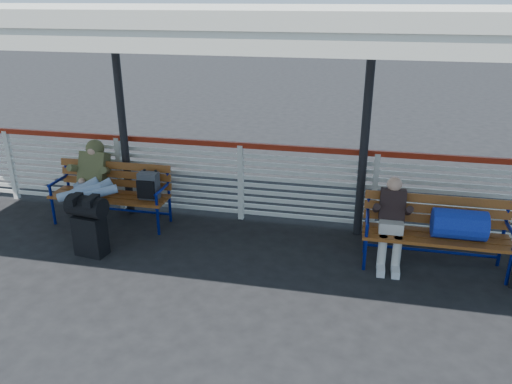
% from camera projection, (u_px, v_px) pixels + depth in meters
% --- Properties ---
extents(ground, '(60.00, 60.00, 0.00)m').
position_uv_depth(ground, '(204.00, 281.00, 6.13)').
color(ground, black).
rests_on(ground, ground).
extents(fence, '(12.08, 0.08, 1.24)m').
position_uv_depth(fence, '(241.00, 179.00, 7.62)').
color(fence, silver).
rests_on(fence, ground).
extents(canopy, '(12.60, 3.60, 3.16)m').
position_uv_depth(canopy, '(217.00, 17.00, 5.81)').
color(canopy, silver).
rests_on(canopy, ground).
extents(luggage_stack, '(0.55, 0.35, 0.85)m').
position_uv_depth(luggage_stack, '(89.00, 223.00, 6.61)').
color(luggage_stack, black).
rests_on(luggage_stack, ground).
extents(bench_left, '(1.80, 0.56, 0.92)m').
position_uv_depth(bench_left, '(120.00, 187.00, 7.52)').
color(bench_left, brown).
rests_on(bench_left, ground).
extents(bench_right, '(1.80, 0.56, 0.92)m').
position_uv_depth(bench_right, '(449.00, 225.00, 6.20)').
color(bench_right, brown).
rests_on(bench_right, ground).
extents(traveler_man, '(0.93, 1.64, 0.77)m').
position_uv_depth(traveler_man, '(89.00, 186.00, 7.21)').
color(traveler_man, '#8897B8').
rests_on(traveler_man, ground).
extents(companion_person, '(0.32, 0.66, 1.15)m').
position_uv_depth(companion_person, '(391.00, 221.00, 6.34)').
color(companion_person, beige).
rests_on(companion_person, ground).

